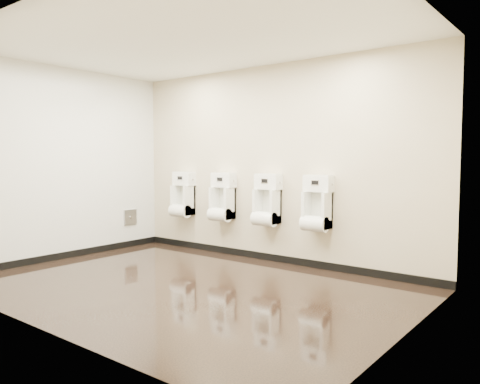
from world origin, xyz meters
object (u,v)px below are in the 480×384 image
Objects in this scene: urinal_2 at (267,204)px; urinal_3 at (317,208)px; access_panel at (130,217)px; urinal_0 at (183,198)px; urinal_1 at (222,201)px.

urinal_2 and urinal_3 have the same top height.
access_panel is 0.35× the size of urinal_3.
urinal_2 is 1.00× the size of urinal_3.
urinal_3 is at bearing 0.00° from urinal_0.
urinal_2 is 0.80m from urinal_3.
urinal_0 and urinal_3 have the same top height.
urinal_3 is at bearing 0.00° from urinal_1.
urinal_0 is 1.67m from urinal_2.
urinal_2 is at bearing 0.00° from urinal_1.
urinal_2 is (2.48, 0.42, 0.33)m from access_panel.
urinal_2 is at bearing 180.00° from urinal_3.
urinal_3 is at bearing 0.00° from urinal_2.
urinal_1 reaches higher than access_panel.
access_panel is 0.35× the size of urinal_0.
urinal_1 and urinal_3 have the same top height.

